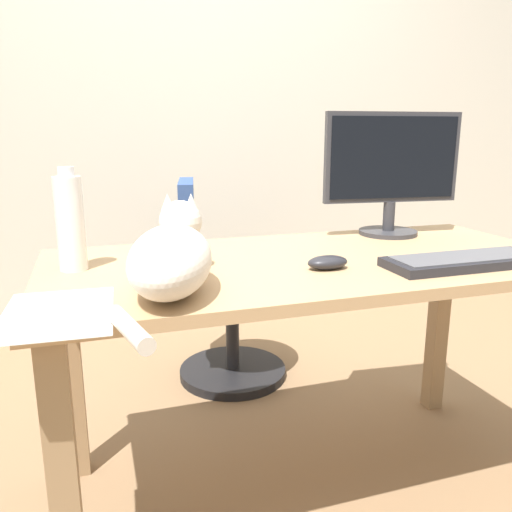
{
  "coord_description": "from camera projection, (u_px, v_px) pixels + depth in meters",
  "views": [
    {
      "loc": [
        -0.58,
        -1.29,
        1.09
      ],
      "look_at": [
        -0.22,
        -0.16,
        0.8
      ],
      "focal_mm": 35.86,
      "sensor_mm": 36.0,
      "label": 1
    }
  ],
  "objects": [
    {
      "name": "desk",
      "position": [
        311.0,
        294.0,
        1.47
      ],
      "size": [
        1.48,
        0.7,
        0.74
      ],
      "color": "tan",
      "rests_on": "ground_plane"
    },
    {
      "name": "computer_mouse",
      "position": [
        328.0,
        262.0,
        1.33
      ],
      "size": [
        0.11,
        0.06,
        0.04
      ],
      "primitive_type": "ellipsoid",
      "color": "#232328",
      "rests_on": "desk"
    },
    {
      "name": "water_bottle",
      "position": [
        70.0,
        222.0,
        1.3
      ],
      "size": [
        0.07,
        0.07,
        0.26
      ],
      "color": "silver",
      "rests_on": "desk"
    },
    {
      "name": "office_chair",
      "position": [
        221.0,
        297.0,
        2.26
      ],
      "size": [
        0.49,
        0.48,
        0.89
      ],
      "color": "black",
      "rests_on": "ground_plane"
    },
    {
      "name": "monitor",
      "position": [
        392.0,
        169.0,
        1.74
      ],
      "size": [
        0.48,
        0.2,
        0.41
      ],
      "color": "#333338",
      "rests_on": "desk"
    },
    {
      "name": "keyboard",
      "position": [
        465.0,
        261.0,
        1.36
      ],
      "size": [
        0.44,
        0.15,
        0.03
      ],
      "color": "#232328",
      "rests_on": "desk"
    },
    {
      "name": "paper_sheet",
      "position": [
        58.0,
        313.0,
        1.01
      ],
      "size": [
        0.22,
        0.31,
        0.0
      ],
      "primitive_type": "cube",
      "rotation": [
        0.0,
        0.0,
        -0.05
      ],
      "color": "white",
      "rests_on": "desk"
    },
    {
      "name": "ground_plane",
      "position": [
        306.0,
        485.0,
        1.62
      ],
      "size": [
        8.0,
        8.0,
        0.0
      ],
      "primitive_type": "plane",
      "color": "#846647"
    },
    {
      "name": "cat",
      "position": [
        171.0,
        255.0,
        1.14
      ],
      "size": [
        0.28,
        0.59,
        0.2
      ],
      "color": "silver",
      "rests_on": "desk"
    },
    {
      "name": "back_wall",
      "position": [
        197.0,
        92.0,
        2.75
      ],
      "size": [
        6.0,
        0.04,
        2.6
      ],
      "primitive_type": "cube",
      "color": "beige",
      "rests_on": "ground_plane"
    }
  ]
}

